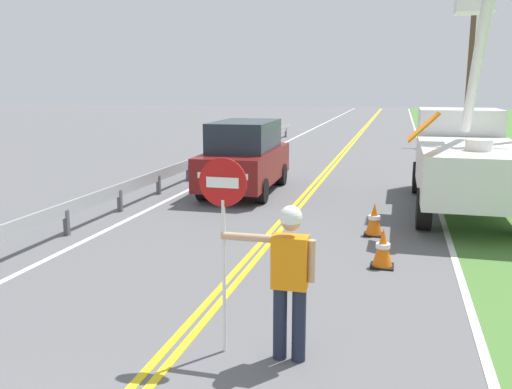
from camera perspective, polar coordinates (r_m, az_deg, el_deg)
The scene contains 12 objects.
centerline_yellow_left at distance 22.20m, azimuth 7.94°, elevation 3.23°, with size 0.11×110.00×0.01m, color yellow.
centerline_yellow_right at distance 22.18m, azimuth 8.41°, elevation 3.21°, with size 0.11×110.00×0.01m, color yellow.
edge_line_right at distance 22.08m, azimuth 17.50°, elevation 2.77°, with size 0.12×110.00×0.01m, color silver.
edge_line_left at distance 22.88m, azimuth -0.83°, elevation 3.58°, with size 0.12×110.00×0.01m, color silver.
flagger_worker at distance 6.16m, azimuth 3.50°, elevation -8.27°, with size 1.09×0.25×1.83m.
stop_sign_paddle at distance 6.16m, azimuth -3.47°, elevation -1.85°, with size 0.56×0.04×2.33m.
utility_bucket_truck at distance 14.88m, azimuth 21.07°, elevation 4.09°, with size 2.67×6.81×5.67m.
oncoming_suv_nearest at distance 16.00m, azimuth -1.16°, elevation 4.01°, with size 2.01×4.65×2.10m.
utility_pole_mid at distance 31.50m, azimuth 21.60°, elevation 12.51°, with size 1.80×0.28×7.95m.
traffic_cone_lead at distance 9.72m, azimuth 13.20°, elevation -5.54°, with size 0.40×0.40×0.70m.
traffic_cone_mid at distance 11.71m, azimuth 12.32°, elevation -2.61°, with size 0.40×0.40×0.70m.
guardrail_left_shoulder at distance 19.10m, azimuth -5.92°, elevation 3.52°, with size 0.10×32.00×0.71m.
Camera 1 is at (2.50, -1.83, 3.12)m, focal length 38.03 mm.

